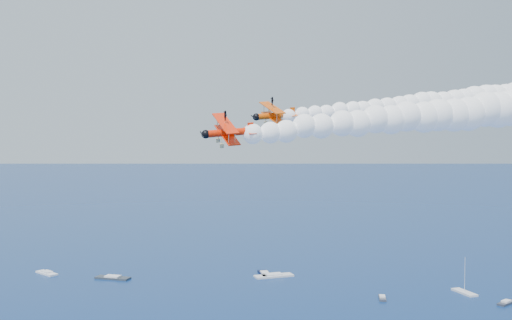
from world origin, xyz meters
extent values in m
cube|color=black|center=(38.50, 166.16, 0.35)|extent=(3.70, 11.23, 0.70)
cube|color=white|center=(-45.95, 185.89, 0.35)|extent=(9.43, 11.24, 0.70)
cube|color=#323742|center=(69.58, 123.22, 0.35)|extent=(4.62, 7.60, 0.70)
cube|color=silver|center=(41.23, 162.20, 0.35)|extent=(15.72, 6.63, 0.70)
cube|color=silver|center=(100.84, 123.96, 0.35)|extent=(4.65, 11.07, 0.70)
cube|color=#2C333B|center=(-20.21, 172.24, 0.35)|extent=(14.00, 10.24, 0.70)
cube|color=#2F333F|center=(107.24, 108.87, 0.35)|extent=(8.41, 6.29, 0.70)
camera|label=1|loc=(-17.74, -75.37, 58.67)|focal=44.52mm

